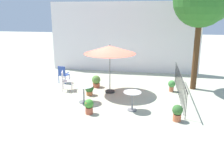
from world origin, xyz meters
TOP-DOWN VIEW (x-y plane):
  - ground_plane at (0.00, 0.00)m, footprint 60.00×60.00m
  - villa_facade at (0.00, 4.15)m, footprint 9.05×0.30m
  - terrace_railing at (3.04, -0.00)m, footprint 0.03×5.04m
  - shade_tree at (3.86, 1.26)m, footprint 2.57×2.44m
  - patio_umbrella_0 at (-0.07, 0.01)m, footprint 2.33×2.33m
  - cafe_table_0 at (1.15, -1.89)m, footprint 0.67×0.67m
  - cafe_table_1 at (-0.89, -1.42)m, footprint 0.77×0.77m
  - patio_chair_0 at (-2.74, 1.00)m, footprint 0.52×0.51m
  - patio_chair_1 at (-2.20, -0.08)m, footprint 0.57×0.57m
  - potted_plant_0 at (-0.91, -0.53)m, footprint 0.40×0.40m
  - potted_plant_1 at (-0.38, -2.47)m, footprint 0.34×0.34m
  - potted_plant_2 at (-0.88, 0.66)m, footprint 0.43×0.43m
  - potted_plant_3 at (2.75, -2.51)m, footprint 0.36×0.36m
  - potted_plant_4 at (2.75, 0.63)m, footprint 0.34×0.34m

SIDE VIEW (x-z plane):
  - ground_plane at x=0.00m, z-range 0.00..0.00m
  - potted_plant_0 at x=-0.91m, z-range 0.02..0.57m
  - potted_plant_1 at x=-0.38m, z-range 0.03..0.59m
  - potted_plant_2 at x=-0.88m, z-range 0.01..0.61m
  - potted_plant_4 at x=2.75m, z-range 0.05..0.59m
  - potted_plant_3 at x=2.75m, z-range 0.03..0.61m
  - cafe_table_1 at x=-0.89m, z-range 0.14..0.86m
  - cafe_table_0 at x=1.15m, z-range 0.14..0.88m
  - patio_chair_0 at x=-2.74m, z-range 0.06..0.98m
  - patio_chair_1 at x=-2.20m, z-range 0.08..1.00m
  - terrace_railing at x=3.04m, z-range 0.17..1.19m
  - patio_umbrella_0 at x=-0.07m, z-range 0.87..3.11m
  - villa_facade at x=0.00m, z-range 0.00..4.21m
  - shade_tree at x=3.86m, z-range 1.45..6.81m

